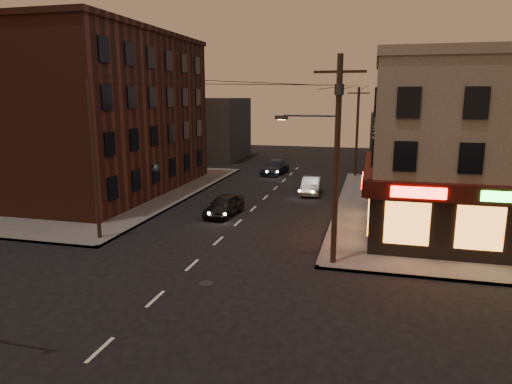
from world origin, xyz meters
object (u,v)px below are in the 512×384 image
(sedan_mid, at_px, (311,186))
(sedan_far, at_px, (275,167))
(fire_hydrant, at_px, (334,225))
(sedan_near, at_px, (224,205))

(sedan_mid, distance_m, sedan_far, 10.56)
(sedan_far, relative_size, fire_hydrant, 6.67)
(sedan_mid, height_order, sedan_far, sedan_far)
(sedan_near, distance_m, sedan_mid, 10.08)
(sedan_near, distance_m, sedan_far, 17.99)
(sedan_far, bearing_deg, fire_hydrant, -62.63)
(sedan_near, bearing_deg, sedan_mid, 65.96)
(fire_hydrant, bearing_deg, sedan_mid, 104.50)
(sedan_mid, bearing_deg, sedan_far, 115.80)
(sedan_near, height_order, sedan_far, sedan_far)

